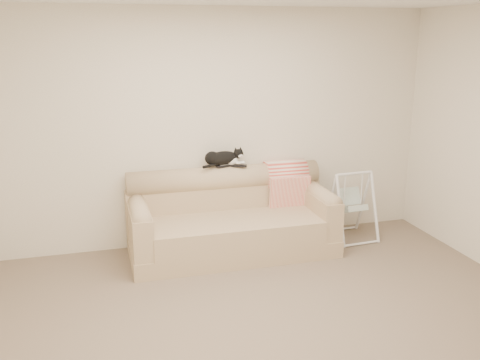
# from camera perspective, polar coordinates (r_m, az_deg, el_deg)

# --- Properties ---
(ground_plane) EXTENTS (5.00, 5.00, 0.00)m
(ground_plane) POSITION_cam_1_polar(r_m,az_deg,el_deg) (4.55, 3.20, -15.23)
(ground_plane) COLOR #6C5C4E
(ground_plane) RESTS_ON ground
(room_shell) EXTENTS (5.04, 4.04, 2.60)m
(room_shell) POSITION_cam_1_polar(r_m,az_deg,el_deg) (4.00, 3.52, 3.96)
(room_shell) COLOR beige
(room_shell) RESTS_ON ground
(sofa) EXTENTS (2.20, 0.93, 0.90)m
(sofa) POSITION_cam_1_polar(r_m,az_deg,el_deg) (5.84, -0.99, -4.32)
(sofa) COLOR tan
(sofa) RESTS_ON ground
(remote_a) EXTENTS (0.19, 0.09, 0.03)m
(remote_a) POSITION_cam_1_polar(r_m,az_deg,el_deg) (5.89, -1.70, 1.53)
(remote_a) COLOR black
(remote_a) RESTS_ON sofa
(remote_b) EXTENTS (0.18, 0.11, 0.02)m
(remote_b) POSITION_cam_1_polar(r_m,az_deg,el_deg) (5.90, -0.11, 1.54)
(remote_b) COLOR black
(remote_b) RESTS_ON sofa
(tuxedo_cat) EXTENTS (0.51, 0.26, 0.20)m
(tuxedo_cat) POSITION_cam_1_polar(r_m,az_deg,el_deg) (5.88, -1.83, 2.36)
(tuxedo_cat) COLOR black
(tuxedo_cat) RESTS_ON sofa
(throw_blanket) EXTENTS (0.47, 0.38, 0.58)m
(throw_blanket) POSITION_cam_1_polar(r_m,az_deg,el_deg) (6.14, 4.88, 0.28)
(throw_blanket) COLOR #DC3E31
(throw_blanket) RESTS_ON sofa
(baby_swing) EXTENTS (0.52, 0.55, 0.80)m
(baby_swing) POSITION_cam_1_polar(r_m,az_deg,el_deg) (6.32, 11.85, -2.64)
(baby_swing) COLOR white
(baby_swing) RESTS_ON ground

